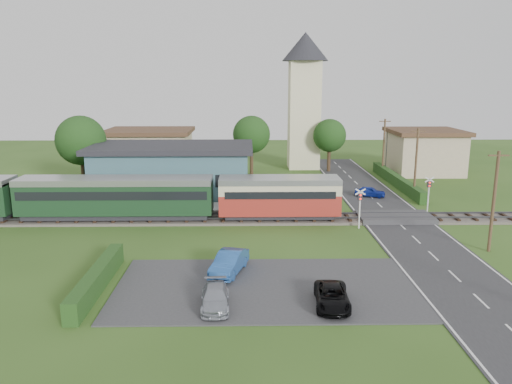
{
  "coord_description": "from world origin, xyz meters",
  "views": [
    {
      "loc": [
        -2.45,
        -38.51,
        11.58
      ],
      "look_at": [
        -1.75,
        4.0,
        2.02
      ],
      "focal_mm": 35.0,
      "sensor_mm": 36.0,
      "label": 1
    }
  ],
  "objects_px": {
    "car_park_silver": "(215,297)",
    "pedestrian_near": "(236,195)",
    "house_west": "(150,150)",
    "crossing_signal_far": "(429,189)",
    "car_park_blue": "(229,262)",
    "car_on_road": "(370,192)",
    "station_building": "(173,171)",
    "car_park_dark": "(332,296)",
    "crossing_signal_near": "(360,202)",
    "church_tower": "(304,91)",
    "house_east": "(425,151)",
    "pedestrian_far": "(78,198)",
    "train": "(77,196)",
    "equipment_hut": "(74,193)"
  },
  "relations": [
    {
      "from": "station_building",
      "to": "car_park_dark",
      "type": "xyz_separation_m",
      "value": [
        11.9,
        -25.49,
        -2.1
      ]
    },
    {
      "from": "crossing_signal_near",
      "to": "equipment_hut",
      "type": "bearing_deg",
      "value": 167.06
    },
    {
      "from": "car_park_dark",
      "to": "crossing_signal_far",
      "type": "bearing_deg",
      "value": 62.49
    },
    {
      "from": "car_park_blue",
      "to": "car_park_dark",
      "type": "xyz_separation_m",
      "value": [
        5.52,
        -4.67,
        -0.14
      ]
    },
    {
      "from": "pedestrian_far",
      "to": "crossing_signal_near",
      "type": "bearing_deg",
      "value": -114.57
    },
    {
      "from": "car_park_silver",
      "to": "pedestrian_near",
      "type": "bearing_deg",
      "value": 85.4
    },
    {
      "from": "train",
      "to": "crossing_signal_near",
      "type": "xyz_separation_m",
      "value": [
        23.02,
        -2.41,
        -0.04
      ]
    },
    {
      "from": "train",
      "to": "equipment_hut",
      "type": "bearing_deg",
      "value": 113.36
    },
    {
      "from": "station_building",
      "to": "pedestrian_near",
      "type": "height_order",
      "value": "station_building"
    },
    {
      "from": "equipment_hut",
      "to": "car_park_dark",
      "type": "xyz_separation_m",
      "value": [
        19.9,
        -19.7,
        -1.15
      ]
    },
    {
      "from": "train",
      "to": "church_tower",
      "type": "bearing_deg",
      "value": 50.26
    },
    {
      "from": "church_tower",
      "to": "pedestrian_far",
      "type": "height_order",
      "value": "church_tower"
    },
    {
      "from": "equipment_hut",
      "to": "crossing_signal_near",
      "type": "distance_m",
      "value": 25.04
    },
    {
      "from": "crossing_signal_near",
      "to": "car_park_silver",
      "type": "xyz_separation_m",
      "value": [
        -10.58,
        -14.09,
        -1.55
      ]
    },
    {
      "from": "crossing_signal_near",
      "to": "pedestrian_far",
      "type": "distance_m",
      "value": 24.89
    },
    {
      "from": "house_east",
      "to": "train",
      "type": "bearing_deg",
      "value": -149.0
    },
    {
      "from": "pedestrian_far",
      "to": "house_east",
      "type": "bearing_deg",
      "value": -74.78
    },
    {
      "from": "car_on_road",
      "to": "pedestrian_near",
      "type": "distance_m",
      "value": 14.35
    },
    {
      "from": "car_on_road",
      "to": "car_park_blue",
      "type": "distance_m",
      "value": 24.39
    },
    {
      "from": "station_building",
      "to": "car_park_silver",
      "type": "height_order",
      "value": "station_building"
    },
    {
      "from": "church_tower",
      "to": "house_east",
      "type": "bearing_deg",
      "value": -14.93
    },
    {
      "from": "car_park_dark",
      "to": "house_east",
      "type": "bearing_deg",
      "value": 69.08
    },
    {
      "from": "church_tower",
      "to": "car_park_blue",
      "type": "xyz_separation_m",
      "value": [
        -8.62,
        -37.83,
        -9.49
      ]
    },
    {
      "from": "car_on_road",
      "to": "crossing_signal_near",
      "type": "bearing_deg",
      "value": -178.89
    },
    {
      "from": "house_west",
      "to": "car_on_road",
      "type": "bearing_deg",
      "value": -30.25
    },
    {
      "from": "house_east",
      "to": "house_west",
      "type": "bearing_deg",
      "value": 178.36
    },
    {
      "from": "car_park_blue",
      "to": "car_on_road",
      "type": "bearing_deg",
      "value": 72.92
    },
    {
      "from": "church_tower",
      "to": "car_park_blue",
      "type": "distance_m",
      "value": 39.94
    },
    {
      "from": "house_east",
      "to": "crossing_signal_near",
      "type": "distance_m",
      "value": 27.95
    },
    {
      "from": "church_tower",
      "to": "car_park_blue",
      "type": "height_order",
      "value": "church_tower"
    },
    {
      "from": "equipment_hut",
      "to": "crossing_signal_far",
      "type": "xyz_separation_m",
      "value": [
        31.6,
        -0.81,
        0.39
      ]
    },
    {
      "from": "church_tower",
      "to": "pedestrian_near",
      "type": "bearing_deg",
      "value": -110.95
    },
    {
      "from": "equipment_hut",
      "to": "crossing_signal_far",
      "type": "distance_m",
      "value": 31.61
    },
    {
      "from": "crossing_signal_near",
      "to": "crossing_signal_far",
      "type": "distance_m",
      "value": 8.65
    },
    {
      "from": "car_on_road",
      "to": "car_park_silver",
      "type": "bearing_deg",
      "value": 169.5
    },
    {
      "from": "house_west",
      "to": "car_park_silver",
      "type": "height_order",
      "value": "house_west"
    },
    {
      "from": "equipment_hut",
      "to": "crossing_signal_near",
      "type": "bearing_deg",
      "value": -12.94
    },
    {
      "from": "church_tower",
      "to": "pedestrian_near",
      "type": "xyz_separation_m",
      "value": [
        -8.58,
        -22.4,
        -8.84
      ]
    },
    {
      "from": "station_building",
      "to": "pedestrian_far",
      "type": "bearing_deg",
      "value": -144.51
    },
    {
      "from": "house_east",
      "to": "pedestrian_far",
      "type": "bearing_deg",
      "value": -153.85
    },
    {
      "from": "house_east",
      "to": "car_park_blue",
      "type": "distance_m",
      "value": 41.31
    },
    {
      "from": "pedestrian_near",
      "to": "crossing_signal_far",
      "type": "bearing_deg",
      "value": 152.34
    },
    {
      "from": "house_west",
      "to": "crossing_signal_far",
      "type": "bearing_deg",
      "value": -35.77
    },
    {
      "from": "house_east",
      "to": "pedestrian_near",
      "type": "height_order",
      "value": "house_east"
    },
    {
      "from": "house_east",
      "to": "car_park_silver",
      "type": "xyz_separation_m",
      "value": [
        -24.18,
        -38.5,
        -2.21
      ]
    },
    {
      "from": "station_building",
      "to": "crossing_signal_near",
      "type": "height_order",
      "value": "station_building"
    },
    {
      "from": "crossing_signal_far",
      "to": "pedestrian_far",
      "type": "relative_size",
      "value": 2.06
    },
    {
      "from": "station_building",
      "to": "car_park_blue",
      "type": "xyz_separation_m",
      "value": [
        6.38,
        -20.82,
        -1.95
      ]
    },
    {
      "from": "crossing_signal_far",
      "to": "house_east",
      "type": "bearing_deg",
      "value": 71.92
    },
    {
      "from": "crossing_signal_far",
      "to": "car_on_road",
      "type": "bearing_deg",
      "value": 121.33
    }
  ]
}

